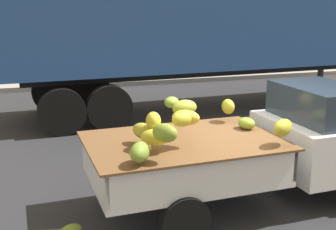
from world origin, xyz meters
name	(u,v)px	position (x,y,z in m)	size (l,w,h in m)	color
ground	(238,197)	(0.00, 0.00, 0.00)	(220.00, 220.00, 0.00)	#28282B
curb_strip	(118,83)	(0.00, 9.99, 0.08)	(80.00, 0.80, 0.16)	gray
pickup_truck	(296,140)	(0.86, -0.15, 0.89)	(4.77, 1.99, 1.70)	white
semi_trailer	(224,17)	(2.18, 5.58, 2.54)	(12.11, 3.16, 3.95)	navy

